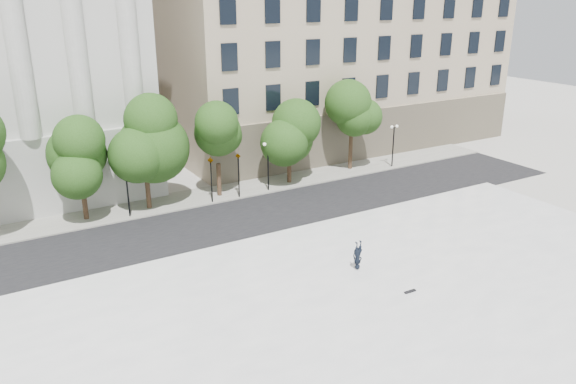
# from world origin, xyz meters

# --- Properties ---
(ground) EXTENTS (160.00, 160.00, 0.00)m
(ground) POSITION_xyz_m (0.00, 0.00, 0.00)
(ground) COLOR beige
(ground) RESTS_ON ground
(plaza) EXTENTS (44.00, 22.00, 0.45)m
(plaza) POSITION_xyz_m (0.00, 3.00, 0.23)
(plaza) COLOR white
(plaza) RESTS_ON ground
(street) EXTENTS (60.00, 8.00, 0.02)m
(street) POSITION_xyz_m (0.00, 18.00, 0.01)
(street) COLOR black
(street) RESTS_ON ground
(far_sidewalk) EXTENTS (60.00, 4.00, 0.12)m
(far_sidewalk) POSITION_xyz_m (0.00, 24.00, 0.06)
(far_sidewalk) COLOR #ABA99E
(far_sidewalk) RESTS_ON ground
(building_east) EXTENTS (36.00, 26.15, 23.00)m
(building_east) POSITION_xyz_m (20.00, 38.91, 11.14)
(building_east) COLOR tan
(building_east) RESTS_ON ground
(traffic_light_west) EXTENTS (0.95, 1.94, 4.27)m
(traffic_light_west) POSITION_xyz_m (0.45, 22.30, 3.76)
(traffic_light_west) COLOR black
(traffic_light_west) RESTS_ON ground
(traffic_light_east) EXTENTS (0.81, 1.73, 4.18)m
(traffic_light_east) POSITION_xyz_m (2.78, 22.30, 3.68)
(traffic_light_east) COLOR black
(traffic_light_east) RESTS_ON ground
(person_lying) EXTENTS (0.67, 1.74, 0.47)m
(person_lying) POSITION_xyz_m (2.92, 6.93, 0.69)
(person_lying) COLOR black
(person_lying) RESTS_ON plaza
(skateboard) EXTENTS (0.70, 0.19, 0.07)m
(skateboard) POSITION_xyz_m (3.70, 3.32, 0.49)
(skateboard) COLOR black
(skateboard) RESTS_ON plaza
(street_trees) EXTENTS (34.08, 4.51, 7.96)m
(street_trees) POSITION_xyz_m (-1.75, 23.64, 5.32)
(street_trees) COLOR #382619
(street_trees) RESTS_ON ground
(lamp_posts) EXTENTS (36.63, 0.28, 4.43)m
(lamp_posts) POSITION_xyz_m (0.47, 22.60, 2.88)
(lamp_posts) COLOR black
(lamp_posts) RESTS_ON ground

